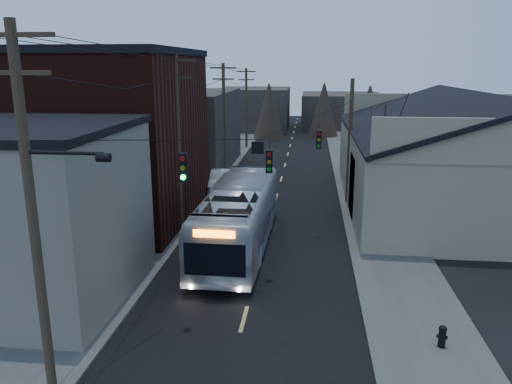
# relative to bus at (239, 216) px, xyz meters

# --- Properties ---
(road_surface) EXTENTS (9.00, 110.00, 0.02)m
(road_surface) POSITION_rel_bus_xyz_m (1.26, 14.47, -1.72)
(road_surface) COLOR black
(road_surface) RESTS_ON ground
(sidewalk_left) EXTENTS (4.00, 110.00, 0.12)m
(sidewalk_left) POSITION_rel_bus_xyz_m (-5.24, 14.47, -1.67)
(sidewalk_left) COLOR #474744
(sidewalk_left) RESTS_ON ground
(sidewalk_right) EXTENTS (4.00, 110.00, 0.12)m
(sidewalk_right) POSITION_rel_bus_xyz_m (7.76, 14.47, -1.67)
(sidewalk_right) COLOR #474744
(sidewalk_right) RESTS_ON ground
(building_clapboard) EXTENTS (8.00, 8.00, 7.00)m
(building_clapboard) POSITION_rel_bus_xyz_m (-7.74, -6.53, 1.77)
(building_clapboard) COLOR slate
(building_clapboard) RESTS_ON ground
(building_brick) EXTENTS (10.00, 12.00, 10.00)m
(building_brick) POSITION_rel_bus_xyz_m (-8.74, 4.47, 3.27)
(building_brick) COLOR black
(building_brick) RESTS_ON ground
(building_left_far) EXTENTS (9.00, 14.00, 7.00)m
(building_left_far) POSITION_rel_bus_xyz_m (-8.24, 20.47, 1.77)
(building_left_far) COLOR #2F2A26
(building_left_far) RESTS_ON ground
(warehouse) EXTENTS (16.16, 20.60, 7.73)m
(warehouse) POSITION_rel_bus_xyz_m (14.26, 9.47, 0.96)
(warehouse) COLOR gray
(warehouse) RESTS_ON ground
(building_far_left) EXTENTS (10.00, 12.00, 6.00)m
(building_far_left) POSITION_rel_bus_xyz_m (-4.74, 49.47, 1.27)
(building_far_left) COLOR #2F2A26
(building_far_left) RESTS_ON ground
(building_far_right) EXTENTS (12.00, 14.00, 5.00)m
(building_far_right) POSITION_rel_bus_xyz_m (8.26, 54.47, 0.77)
(building_far_right) COLOR #2F2A26
(building_far_right) RESTS_ON ground
(bare_tree) EXTENTS (0.40, 0.40, 7.20)m
(bare_tree) POSITION_rel_bus_xyz_m (7.76, 4.47, 1.87)
(bare_tree) COLOR black
(bare_tree) RESTS_ON ground
(utility_lines) EXTENTS (11.24, 45.28, 10.50)m
(utility_lines) POSITION_rel_bus_xyz_m (-1.85, 8.61, 3.22)
(utility_lines) COLOR #382B1E
(utility_lines) RESTS_ON ground
(bus) EXTENTS (3.11, 12.50, 3.47)m
(bus) POSITION_rel_bus_xyz_m (0.00, 0.00, 0.00)
(bus) COLOR silver
(bus) RESTS_ON ground
(parked_car) EXTENTS (2.04, 4.86, 1.56)m
(parked_car) POSITION_rel_bus_xyz_m (-3.04, 12.04, -0.95)
(parked_car) COLOR #9D9EA5
(parked_car) RESTS_ON ground
(fire_hydrant) EXTENTS (0.38, 0.27, 0.79)m
(fire_hydrant) POSITION_rel_bus_xyz_m (8.19, -8.87, -1.19)
(fire_hydrant) COLOR black
(fire_hydrant) RESTS_ON sidewalk_right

